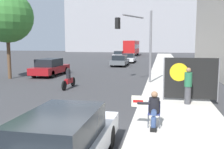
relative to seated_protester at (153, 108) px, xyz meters
name	(u,v)px	position (x,y,z in m)	size (l,w,h in m)	color
ground_plane	(60,142)	(-2.66, -1.48, -0.76)	(160.00, 160.00, 0.00)	#38383A
sidewalk_curb	(169,76)	(0.91, 13.52, -0.70)	(3.36, 90.00, 0.13)	beige
building_backdrop_far	(147,5)	(-4.66, 75.09, 14.26)	(52.00, 12.00, 30.05)	#99999E
seated_protester	(153,108)	(0.00, 0.00, 0.00)	(0.95, 0.77, 1.19)	#474C56
pedestrian_behind	(188,86)	(1.44, 3.51, 0.21)	(0.34, 0.34, 1.67)	#424247
protest_banner	(190,78)	(1.59, 4.14, 0.46)	(2.56, 0.06, 2.08)	slate
traffic_light_pole	(137,34)	(-1.58, 10.07, 2.75)	(2.82, 2.59, 4.97)	slate
parked_car_curbside	(63,142)	(-1.89, -3.14, -0.05)	(1.70, 4.62, 1.41)	silver
car_on_road_nearest	(50,67)	(-9.49, 12.47, -0.01)	(1.86, 4.75, 1.52)	maroon
car_on_road_midblock	(120,61)	(-4.92, 22.93, -0.07)	(1.86, 4.46, 1.38)	#565B60
car_on_road_distant	(129,58)	(-4.55, 28.74, -0.07)	(1.87, 4.46, 1.37)	silver
car_on_road_far_lane	(119,55)	(-7.82, 39.25, -0.08)	(1.76, 4.34, 1.36)	silver
city_bus_on_road	(132,47)	(-6.50, 49.02, 1.18)	(2.48, 10.70, 3.39)	red
motorcycle_on_road	(69,80)	(-5.60, 6.88, -0.21)	(0.28, 2.19, 1.31)	maroon
street_tree_near_curb	(7,17)	(-11.94, 10.11, 4.22)	(4.16, 4.16, 7.07)	brown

